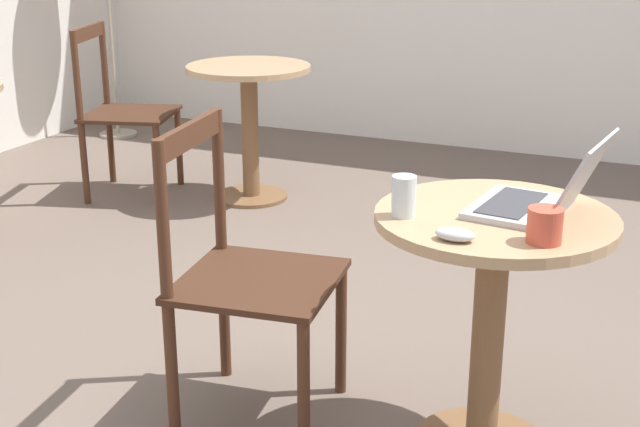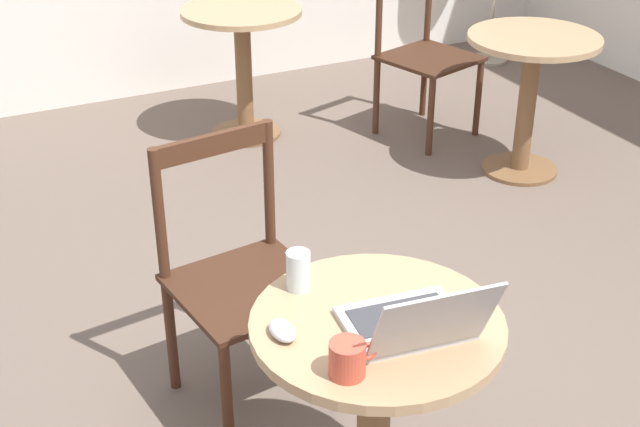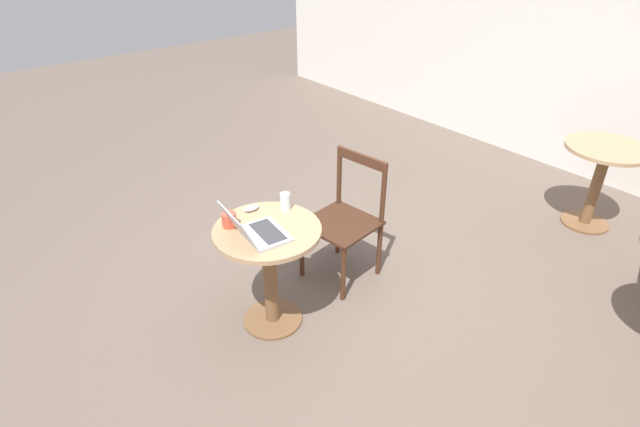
{
  "view_description": "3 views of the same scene",
  "coord_description": "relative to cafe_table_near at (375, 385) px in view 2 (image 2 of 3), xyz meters",
  "views": [
    {
      "loc": [
        -2.42,
        -0.93,
        1.49
      ],
      "look_at": [
        -0.21,
        0.04,
        0.67
      ],
      "focal_mm": 50.0,
      "sensor_mm": 36.0,
      "label": 1
    },
    {
      "loc": [
        -1.12,
        -2.05,
        2.03
      ],
      "look_at": [
        -0.05,
        0.14,
        0.7
      ],
      "focal_mm": 50.0,
      "sensor_mm": 36.0,
      "label": 2
    },
    {
      "loc": [
        1.93,
        -1.8,
        2.33
      ],
      "look_at": [
        -0.17,
        -0.07,
        0.68
      ],
      "focal_mm": 28.0,
      "sensor_mm": 36.0,
      "label": 3
    }
  ],
  "objects": [
    {
      "name": "chair_near_back",
      "position": [
        -0.09,
        0.72,
        -0.06
      ],
      "size": [
        0.51,
        0.51,
        0.91
      ],
      "color": "#472819",
      "rests_on": "ground_plane"
    },
    {
      "name": "chair_mid_back",
      "position": [
        1.65,
        2.4,
        -0.06
      ],
      "size": [
        0.56,
        0.56,
        0.91
      ],
      "color": "#472819",
      "rests_on": "ground_plane"
    },
    {
      "name": "mug",
      "position": [
        -0.16,
        -0.15,
        0.25
      ],
      "size": [
        0.12,
        0.09,
        0.09
      ],
      "color": "#C64C38",
      "rests_on": "cafe_table_near"
    },
    {
      "name": "laptop",
      "position": [
        0.04,
        -0.1,
        0.25
      ],
      "size": [
        0.34,
        0.36,
        0.22
      ],
      "color": "#B7B7BC",
      "rests_on": "cafe_table_near"
    },
    {
      "name": "ground_plane",
      "position": [
        0.18,
        0.47,
        -0.52
      ],
      "size": [
        16.0,
        16.0,
        0.0
      ],
      "primitive_type": "plane",
      "color": "#66564C"
    },
    {
      "name": "cafe_table_near",
      "position": [
        0.0,
        0.0,
        0.0
      ],
      "size": [
        0.65,
        0.65,
        0.73
      ],
      "color": "brown",
      "rests_on": "ground_plane"
    },
    {
      "name": "mouse",
      "position": [
        -0.24,
        0.05,
        0.22
      ],
      "size": [
        0.06,
        0.1,
        0.03
      ],
      "color": "#B7B7BC",
      "rests_on": "cafe_table_near"
    },
    {
      "name": "cafe_table_far",
      "position": [
        0.74,
        2.79,
        0.0
      ],
      "size": [
        0.65,
        0.65,
        0.73
      ],
      "color": "brown",
      "rests_on": "ground_plane"
    },
    {
      "name": "cafe_table_mid",
      "position": [
        1.85,
        1.73,
        0.0
      ],
      "size": [
        0.65,
        0.65,
        0.73
      ],
      "color": "brown",
      "rests_on": "ground_plane"
    },
    {
      "name": "drinking_glass",
      "position": [
        -0.12,
        0.22,
        0.26
      ],
      "size": [
        0.06,
        0.06,
        0.11
      ],
      "color": "silver",
      "rests_on": "cafe_table_near"
    }
  ]
}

